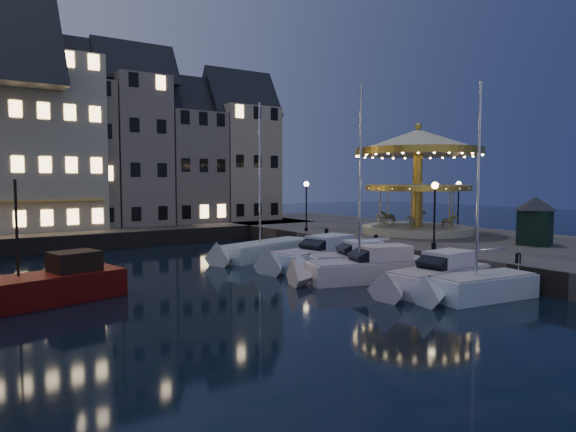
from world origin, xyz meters
TOP-DOWN VIEW (x-y plane):
  - ground at (0.00, 0.00)m, footprint 160.00×160.00m
  - quay_east at (14.00, 6.00)m, footprint 16.00×56.00m
  - quay_north at (-8.00, 28.00)m, footprint 44.00×12.00m
  - quaywall_e at (6.00, 6.00)m, footprint 0.15×44.00m
  - quaywall_n at (-6.00, 22.00)m, footprint 48.00×0.15m
  - streetlamp_b at (7.20, 1.00)m, footprint 0.44×0.44m
  - streetlamp_c at (7.20, 14.50)m, footprint 0.44×0.44m
  - streetlamp_d at (18.50, 8.00)m, footprint 0.44×0.44m
  - bollard_a at (6.60, -5.00)m, footprint 0.30×0.30m
  - bollard_b at (6.60, 0.50)m, footprint 0.30×0.30m
  - bollard_c at (6.60, 5.50)m, footprint 0.30×0.30m
  - bollard_d at (6.60, 11.00)m, footprint 0.30×0.30m
  - townhouse_nc at (-8.00, 30.00)m, footprint 6.82×8.00m
  - townhouse_nd at (-2.25, 30.00)m, footprint 5.50×8.00m
  - townhouse_ne at (3.20, 30.00)m, footprint 6.16×8.00m
  - townhouse_nf at (9.25, 30.00)m, footprint 6.82×8.00m
  - motorboat_a at (2.48, -5.44)m, footprint 6.30×2.70m
  - motorboat_b at (2.38, -3.15)m, footprint 7.47×2.68m
  - motorboat_c at (1.20, 0.72)m, footprint 8.19×4.13m
  - motorboat_d at (2.01, 3.18)m, footprint 6.44×3.90m
  - motorboat_e at (1.90, 6.02)m, footprint 8.60×3.98m
  - motorboat_f at (0.72, 10.92)m, footprint 8.90×4.77m
  - red_fishing_boat at (-14.20, 5.14)m, footprint 7.44×3.98m
  - carousel at (13.80, 8.35)m, footprint 10.09×10.09m
  - ticket_kiosk at (14.45, -1.26)m, footprint 3.08×3.08m

SIDE VIEW (x-z plane):
  - ground at x=0.00m, z-range 0.00..0.00m
  - motorboat_f at x=0.72m, z-range -5.43..6.49m
  - motorboat_a at x=2.48m, z-range -4.64..5.71m
  - motorboat_d at x=2.01m, z-range -0.44..1.71m
  - motorboat_b at x=2.38m, z-range -0.44..1.71m
  - motorboat_e at x=1.90m, z-range -0.43..1.72m
  - quay_east at x=14.00m, z-range 0.00..1.30m
  - quay_north at x=-8.00m, z-range 0.00..1.30m
  - quaywall_e at x=6.00m, z-range 0.00..1.30m
  - quaywall_n at x=-6.00m, z-range 0.00..1.30m
  - motorboat_c at x=1.20m, z-range -4.78..6.13m
  - red_fishing_boat at x=-14.20m, z-range -2.22..3.60m
  - bollard_a at x=6.60m, z-range 1.32..1.89m
  - bollard_b at x=6.60m, z-range 1.32..1.89m
  - bollard_c at x=6.60m, z-range 1.32..1.89m
  - bollard_d at x=6.60m, z-range 1.32..1.89m
  - ticket_kiosk at x=14.45m, z-range 1.64..5.24m
  - streetlamp_b at x=7.20m, z-range 1.93..6.10m
  - streetlamp_c at x=7.20m, z-range 1.93..6.10m
  - streetlamp_d at x=18.50m, z-range 1.93..6.10m
  - carousel at x=13.80m, z-range 2.70..11.52m
  - townhouse_ne at x=3.20m, z-range 1.38..14.18m
  - townhouse_nf at x=9.25m, z-range 1.38..15.18m
  - townhouse_nc at x=-8.00m, z-range 1.38..16.18m
  - townhouse_nd at x=-2.25m, z-range 1.38..17.18m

